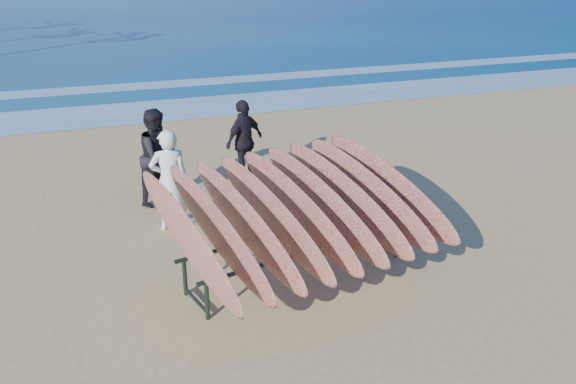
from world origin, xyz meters
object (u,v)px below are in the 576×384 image
Objects in this scene: person_white at (169,180)px; person_dark_a at (158,157)px; surfboard_rack at (298,209)px; person_dark_b at (244,141)px.

person_dark_a is at bearing -85.03° from person_white.
surfboard_rack is 3.47m from person_dark_a.
person_white is (-1.31, 2.07, -0.16)m from surfboard_rack.
person_white is 2.42m from person_dark_b.
person_white is 1.15m from person_dark_a.
person_dark_b is (1.70, 1.72, -0.03)m from person_white.
person_white is at bearing 110.30° from surfboard_rack.
person_dark_b is (1.68, 0.57, -0.05)m from person_dark_a.
person_white is 0.97× the size of person_dark_a.
person_white reaches higher than surfboard_rack.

